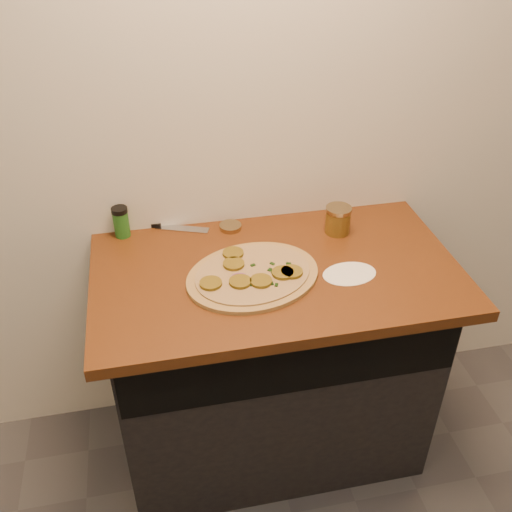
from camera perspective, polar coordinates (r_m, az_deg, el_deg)
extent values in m
cube|color=silver|center=(1.95, -0.02, 15.36)|extent=(4.00, 0.02, 2.70)
cube|color=black|center=(2.20, 1.59, -10.67)|extent=(1.10, 0.60, 0.86)
cube|color=#623212|center=(1.88, 2.01, -1.66)|extent=(1.20, 0.70, 0.04)
cylinder|color=tan|center=(1.82, -0.32, -1.99)|extent=(0.54, 0.54, 0.01)
cylinder|color=#CDC487|center=(1.82, -0.32, -1.75)|extent=(0.47, 0.47, 0.01)
cylinder|color=brown|center=(1.90, -2.30, 0.29)|extent=(0.07, 0.07, 0.01)
cylinder|color=brown|center=(1.77, -1.59, -2.58)|extent=(0.07, 0.07, 0.01)
cylinder|color=brown|center=(1.77, 0.51, -2.51)|extent=(0.07, 0.07, 0.01)
cylinder|color=brown|center=(1.81, 3.61, -1.59)|extent=(0.07, 0.07, 0.01)
cylinder|color=brown|center=(1.85, -2.25, -0.79)|extent=(0.07, 0.07, 0.01)
cylinder|color=brown|center=(1.77, -4.55, -2.74)|extent=(0.07, 0.07, 0.01)
cylinder|color=brown|center=(1.81, 2.69, -1.69)|extent=(0.07, 0.07, 0.01)
torus|color=#752C70|center=(1.78, 0.47, -2.31)|extent=(0.06, 0.06, 0.01)
torus|color=#752C70|center=(1.78, -1.66, -2.26)|extent=(0.06, 0.06, 0.01)
cube|color=black|center=(1.77, 1.59, -2.75)|extent=(0.01, 0.02, 0.00)
cube|color=black|center=(1.85, -0.32, -0.91)|extent=(0.02, 0.01, 0.00)
cube|color=black|center=(1.83, -2.54, -1.22)|extent=(0.02, 0.02, 0.00)
cube|color=black|center=(1.83, 1.38, -1.36)|extent=(0.02, 0.02, 0.00)
cube|color=black|center=(1.86, 3.28, -0.75)|extent=(0.02, 0.01, 0.00)
cube|color=black|center=(1.76, 2.06, -2.90)|extent=(0.02, 0.02, 0.00)
cube|color=black|center=(1.82, 1.66, -1.58)|extent=(0.01, 0.02, 0.00)
cube|color=black|center=(1.81, 4.29, -1.73)|extent=(0.02, 0.02, 0.00)
cube|color=black|center=(1.76, -0.67, -2.91)|extent=(0.02, 0.01, 0.00)
cube|color=black|center=(1.85, 1.64, -0.77)|extent=(0.02, 0.02, 0.00)
cube|color=#B7BAC1|center=(2.08, -7.39, 2.73)|extent=(0.20, 0.10, 0.00)
cube|color=black|center=(2.12, -10.86, 3.13)|extent=(0.11, 0.06, 0.02)
cylinder|color=#968157|center=(2.07, -2.57, 2.94)|extent=(0.09, 0.09, 0.02)
cylinder|color=#A32410|center=(2.05, 8.17, 3.43)|extent=(0.09, 0.09, 0.09)
cylinder|color=#968157|center=(2.02, 8.29, 4.63)|extent=(0.09, 0.09, 0.01)
cylinder|color=#246821|center=(2.06, -13.31, 3.13)|extent=(0.05, 0.05, 0.10)
cylinder|color=black|center=(2.03, -13.52, 4.48)|extent=(0.06, 0.06, 0.02)
cylinder|color=white|center=(1.87, 9.33, -1.76)|extent=(0.20, 0.20, 0.00)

